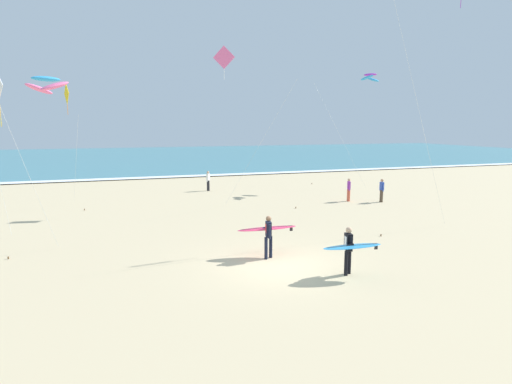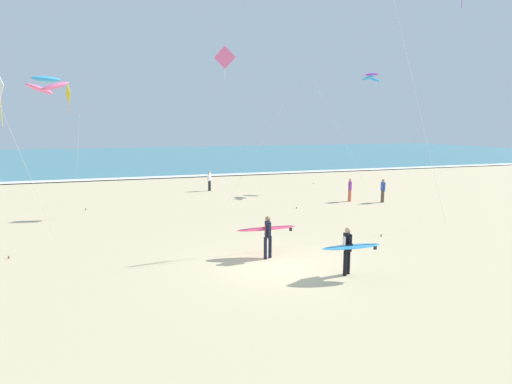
{
  "view_description": "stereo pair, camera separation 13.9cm",
  "coord_description": "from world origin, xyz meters",
  "views": [
    {
      "loc": [
        -5.7,
        -13.97,
        5.16
      ],
      "look_at": [
        0.55,
        4.44,
        2.07
      ],
      "focal_mm": 29.37,
      "sensor_mm": 36.0,
      "label": 1
    },
    {
      "loc": [
        -5.56,
        -14.01,
        5.16
      ],
      "look_at": [
        0.55,
        4.44,
        2.07
      ],
      "focal_mm": 29.37,
      "sensor_mm": 36.0,
      "label": 2
    }
  ],
  "objects": [
    {
      "name": "surfer_lead",
      "position": [
        -0.11,
        1.06,
        1.05
      ],
      "size": [
        2.42,
        1.11,
        1.71
      ],
      "color": "black",
      "rests_on": "ground"
    },
    {
      "name": "ocean_water",
      "position": [
        0.0,
        58.08,
        0.04
      ],
      "size": [
        160.0,
        60.0,
        0.08
      ],
      "primitive_type": "cube",
      "color": "teal",
      "rests_on": "ground"
    },
    {
      "name": "shoreline_foam",
      "position": [
        0.0,
        28.38,
        0.09
      ],
      "size": [
        160.0,
        1.64,
        0.01
      ],
      "primitive_type": "cube",
      "color": "white",
      "rests_on": "ocean_water"
    },
    {
      "name": "kite_diamond_rose_near",
      "position": [
        1.14,
        11.97,
        9.05
      ],
      "size": [
        4.62,
        2.67,
        10.03
      ],
      "color": "pink",
      "rests_on": "ground"
    },
    {
      "name": "surfer_trailing",
      "position": [
        1.82,
        -1.87,
        1.04
      ],
      "size": [
        2.1,
        1.07,
        1.71
      ],
      "color": "black",
      "rests_on": "ground"
    },
    {
      "name": "kite_diamond_golden_far",
      "position": [
        -8.38,
        16.11,
        7.01
      ],
      "size": [
        1.04,
        3.46,
        7.88
      ],
      "color": "yellow",
      "rests_on": "ground"
    },
    {
      "name": "kite_arc_violet_low",
      "position": [
        14.04,
        15.75,
        8.96
      ],
      "size": [
        4.33,
        4.83,
        9.29
      ],
      "color": "#2D99DB",
      "rests_on": "ground"
    },
    {
      "name": "bystander_blue_top",
      "position": [
        11.44,
        9.9,
        0.81
      ],
      "size": [
        0.22,
        0.5,
        1.59
      ],
      "color": "#4C3D2D",
      "rests_on": "ground"
    },
    {
      "name": "kite_arc_cobalt_distant",
      "position": [
        -8.11,
        4.91,
        6.76
      ],
      "size": [
        2.74,
        2.5,
        7.1
      ],
      "color": "pink",
      "rests_on": "ground"
    },
    {
      "name": "bystander_purple_top",
      "position": [
        9.49,
        10.9,
        0.81
      ],
      "size": [
        0.28,
        0.47,
        1.59
      ],
      "color": "#D8593F",
      "rests_on": "ground"
    },
    {
      "name": "bystander_white_top",
      "position": [
        1.33,
        18.62,
        0.81
      ],
      "size": [
        0.34,
        0.42,
        1.59
      ],
      "color": "black",
      "rests_on": "ground"
    },
    {
      "name": "ground_plane",
      "position": [
        0.0,
        0.0,
        0.0
      ],
      "size": [
        160.0,
        160.0,
        0.0
      ],
      "primitive_type": "plane",
      "color": "#D1BA8E"
    }
  ]
}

